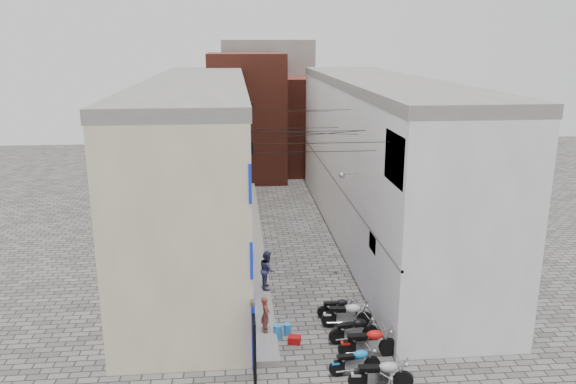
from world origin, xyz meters
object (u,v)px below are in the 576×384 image
object	(u,v)px
motorcycle_b	(381,373)
motorcycle_d	(368,341)
motorcycle_c	(355,360)
motorcycle_e	(354,328)
water_jug_far	(288,329)
person_a	(266,314)
motorcycle_g	(338,307)
water_jug_near	(278,332)
motorcycle_f	(347,313)
person_b	(267,270)
red_crate	(294,340)

from	to	relation	value
motorcycle_b	motorcycle_d	world-z (taller)	motorcycle_d
motorcycle_b	motorcycle_c	distance (m)	1.18
motorcycle_e	water_jug_far	size ratio (longest dim) A/B	4.33
person_a	motorcycle_g	bearing A→B (deg)	-69.08
motorcycle_e	water_jug_near	bearing A→B (deg)	-108.96
motorcycle_c	motorcycle_e	xyz separation A→B (m)	(0.39, 2.06, 0.04)
water_jug_far	motorcycle_f	bearing A→B (deg)	8.72
motorcycle_e	person_b	distance (m)	5.46
person_a	motorcycle_d	bearing A→B (deg)	-118.11
motorcycle_g	motorcycle_d	bearing A→B (deg)	10.87
motorcycle_b	person_a	bearing A→B (deg)	-132.55
water_jug_near	motorcycle_g	bearing A→B (deg)	28.74
motorcycle_b	person_b	size ratio (longest dim) A/B	1.22
motorcycle_d	motorcycle_e	world-z (taller)	motorcycle_d
motorcycle_e	person_b	world-z (taller)	person_b
motorcycle_d	red_crate	xyz separation A→B (m)	(-2.52, 1.16, -0.48)
motorcycle_c	water_jug_far	xyz separation A→B (m)	(-2.03, 2.83, -0.30)
motorcycle_b	motorcycle_c	xyz separation A→B (m)	(-0.64, 0.99, -0.09)
motorcycle_g	water_jug_near	bearing A→B (deg)	-60.75
motorcycle_b	motorcycle_d	distance (m)	1.99
motorcycle_b	motorcycle_g	distance (m)	5.03
motorcycle_e	water_jug_far	world-z (taller)	motorcycle_e
motorcycle_d	motorcycle_g	world-z (taller)	motorcycle_d
water_jug_near	red_crate	xyz separation A→B (m)	(0.59, -0.45, -0.13)
motorcycle_g	water_jug_near	size ratio (longest dim) A/B	3.12
motorcycle_g	person_a	world-z (taller)	person_a
motorcycle_b	person_a	world-z (taller)	person_a
person_a	person_b	xyz separation A→B (m)	(0.30, 3.90, 0.15)
water_jug_near	red_crate	size ratio (longest dim) A/B	1.18
motorcycle_e	water_jug_near	distance (m)	2.88
person_a	water_jug_near	size ratio (longest dim) A/B	2.65
motorcycle_f	person_a	bearing A→B (deg)	-76.36
water_jug_far	motorcycle_d	bearing A→B (deg)	-34.07
motorcycle_b	motorcycle_g	bearing A→B (deg)	-170.32
motorcycle_d	person_a	distance (m)	3.96
person_b	red_crate	world-z (taller)	person_b
motorcycle_d	person_a	world-z (taller)	person_a
motorcycle_g	red_crate	size ratio (longest dim) A/B	3.66
motorcycle_g	water_jug_near	world-z (taller)	motorcycle_g
motorcycle_d	person_b	size ratio (longest dim) A/B	1.25
water_jug_far	red_crate	world-z (taller)	water_jug_far
motorcycle_g	person_b	world-z (taller)	person_b
motorcycle_e	motorcycle_g	xyz separation A→B (m)	(-0.26, 1.95, -0.07)
motorcycle_g	water_jug_near	xyz separation A→B (m)	(-2.56, -1.40, -0.22)
motorcycle_f	water_jug_near	distance (m)	2.87
person_a	red_crate	size ratio (longest dim) A/B	3.11
motorcycle_b	water_jug_near	size ratio (longest dim) A/B	3.94
motorcycle_f	water_jug_near	size ratio (longest dim) A/B	3.79
motorcycle_c	person_a	size ratio (longest dim) A/B	1.27
motorcycle_c	motorcycle_e	world-z (taller)	motorcycle_e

